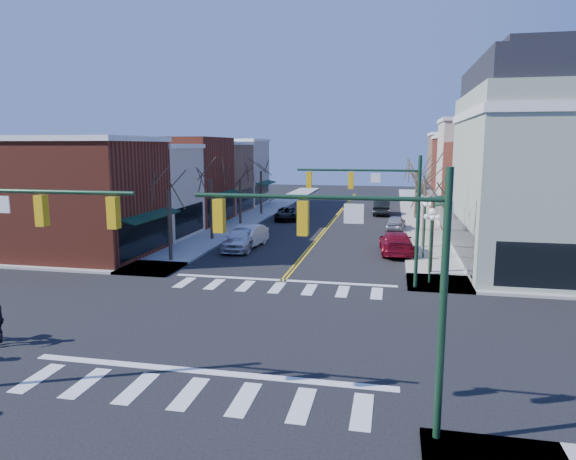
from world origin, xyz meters
The scene contains 31 objects.
ground centered at (0.00, 0.00, 0.00)m, with size 160.00×160.00×0.00m, color black.
sidewalk_left centered at (-8.75, 20.00, 0.07)m, with size 3.50×70.00×0.15m, color #9E9B93.
sidewalk_right centered at (8.75, 20.00, 0.07)m, with size 3.50×70.00×0.15m, color #9E9B93.
bldg_left_brick_a centered at (-15.50, 11.75, 4.00)m, with size 10.00×8.50×8.00m, color maroon.
bldg_left_stucco_a centered at (-15.50, 19.50, 3.75)m, with size 10.00×7.00×7.50m, color beige.
bldg_left_brick_b centered at (-15.50, 27.50, 4.25)m, with size 10.00×9.00×8.50m, color maroon.
bldg_left_tan centered at (-15.50, 35.75, 3.90)m, with size 10.00×7.50×7.80m, color #967052.
bldg_left_stucco_b centered at (-15.50, 43.50, 4.10)m, with size 10.00×8.00×8.20m, color beige.
bldg_right_brick_a centered at (15.50, 25.75, 4.00)m, with size 10.00×8.50×8.00m, color maroon.
bldg_right_stucco centered at (15.50, 33.50, 5.00)m, with size 10.00×7.00×10.00m, color beige.
bldg_right_brick_b centered at (15.50, 41.00, 4.25)m, with size 10.00×8.00×8.50m, color maroon.
bldg_right_tan centered at (15.50, 49.00, 4.50)m, with size 10.00×8.00×9.00m, color #967052.
victorian_corner centered at (16.50, 14.50, 6.66)m, with size 12.25×14.25×13.30m.
traffic_mast_near_right centered at (5.55, -7.40, 4.71)m, with size 6.60×0.28×7.20m.
traffic_mast_far_right centered at (5.55, 7.40, 4.71)m, with size 6.60×0.28×7.20m.
lamppost_corner centered at (8.20, 8.50, 2.96)m, with size 0.36×0.36×4.33m.
lamppost_midblock centered at (8.20, 15.00, 2.96)m, with size 0.36×0.36×4.33m.
tree_left_a centered at (-8.40, 11.00, 2.38)m, with size 0.24×0.24×4.76m, color #382B21.
tree_left_b centered at (-8.40, 19.00, 2.52)m, with size 0.24×0.24×5.04m, color #382B21.
tree_left_c centered at (-8.40, 27.00, 2.27)m, with size 0.24×0.24×4.55m, color #382B21.
tree_left_d centered at (-8.40, 35.00, 2.45)m, with size 0.24×0.24×4.90m, color #382B21.
tree_right_a centered at (8.40, 11.00, 2.31)m, with size 0.24×0.24×4.62m, color #382B21.
tree_right_b centered at (8.40, 19.00, 2.59)m, with size 0.24×0.24×5.18m, color #382B21.
tree_right_c centered at (8.40, 27.00, 2.42)m, with size 0.24×0.24×4.83m, color #382B21.
tree_right_d centered at (8.40, 35.00, 2.48)m, with size 0.24×0.24×4.97m, color #382B21.
car_left_near centered at (-4.92, 15.69, 0.85)m, with size 2.01×5.01×1.71m, color silver.
car_left_mid centered at (-4.80, 16.77, 0.85)m, with size 1.79×5.13×1.69m, color silver.
car_left_far centered at (-4.80, 31.64, 0.66)m, with size 2.19×4.76×1.32m, color black.
car_right_near centered at (6.40, 16.68, 0.81)m, with size 2.27×5.59×1.62m, color maroon.
car_right_mid centered at (6.40, 27.49, 0.67)m, with size 1.59×3.95×1.35m, color #B2B1B6.
car_right_far centered at (4.80, 37.93, 0.84)m, with size 1.78×5.12×1.69m, color black.
Camera 1 is at (6.09, -20.31, 7.70)m, focal length 32.00 mm.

